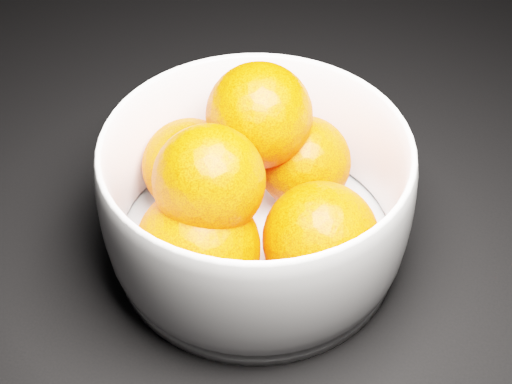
% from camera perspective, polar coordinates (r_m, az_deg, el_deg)
% --- Properties ---
extents(bowl, '(0.25, 0.25, 0.12)m').
position_cam_1_polar(bowl, '(0.58, -0.00, -0.44)').
color(bowl, white).
rests_on(bowl, ground).
extents(orange_pile, '(0.21, 0.21, 0.14)m').
position_cam_1_polar(orange_pile, '(0.57, -0.78, 0.21)').
color(orange_pile, '#FF4302').
rests_on(orange_pile, bowl).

